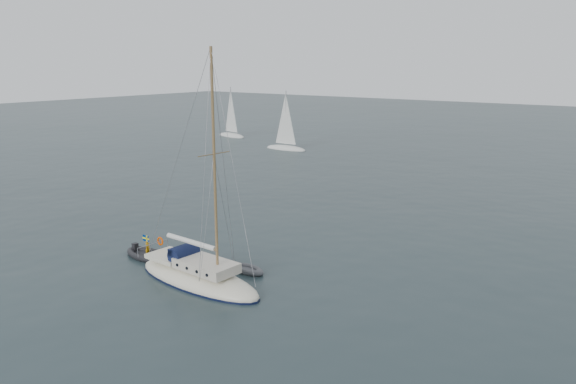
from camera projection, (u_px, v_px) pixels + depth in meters
The scene contains 6 objects.
ground at pixel (276, 280), 32.20m from camera, with size 300.00×300.00×0.00m, color black.
sailboat at pixel (198, 265), 31.64m from camera, with size 9.55×2.86×13.60m.
dinghy at pixel (247, 269), 33.45m from camera, with size 2.43×1.10×0.35m.
rib at pixel (146, 254), 35.92m from camera, with size 3.55×1.61×1.25m.
distant_yacht_c at pixel (286, 123), 79.12m from camera, with size 6.61×3.52×8.75m.
distant_yacht_a at pixel (231, 114), 92.97m from camera, with size 6.53×3.49×8.66m.
Camera 1 is at (18.33, -24.01, 12.26)m, focal length 35.00 mm.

